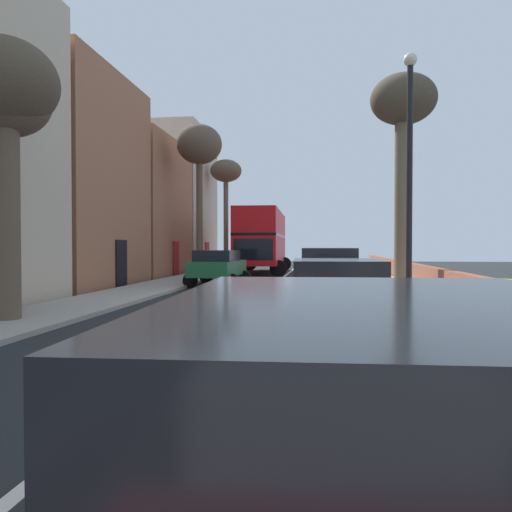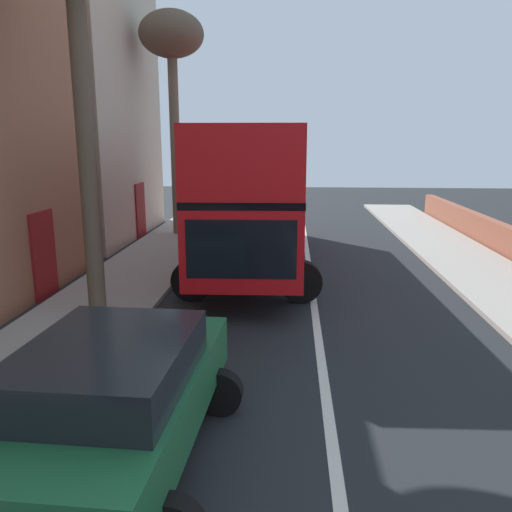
{
  "view_description": "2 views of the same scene",
  "coord_description": "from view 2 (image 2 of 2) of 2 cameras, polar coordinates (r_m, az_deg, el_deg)",
  "views": [
    {
      "loc": [
        2.24,
        -16.3,
        1.85
      ],
      "look_at": [
        -0.75,
        5.66,
        1.38
      ],
      "focal_mm": 34.25,
      "sensor_mm": 36.0,
      "label": 1
    },
    {
      "loc": [
        -0.56,
        0.46,
        3.75
      ],
      "look_at": [
        -1.26,
        10.54,
        1.44
      ],
      "focal_mm": 35.82,
      "sensor_mm": 36.0,
      "label": 2
    }
  ],
  "objects": [
    {
      "name": "street_tree_left_0",
      "position": [
        20.58,
        -9.39,
        22.31
      ],
      "size": [
        2.39,
        2.39,
        8.26
      ],
      "color": "brown",
      "rests_on": "sidewalk_left"
    },
    {
      "name": "double_decker_bus",
      "position": [
        15.38,
        -0.29,
        7.66
      ],
      "size": [
        3.79,
        11.08,
        4.06
      ],
      "color": "red",
      "rests_on": "ground"
    },
    {
      "name": "parked_car_green_left_1",
      "position": [
        6.18,
        -15.32,
        -14.73
      ],
      "size": [
        2.62,
        4.2,
        1.64
      ],
      "color": "#1E6038",
      "rests_on": "ground"
    }
  ]
}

